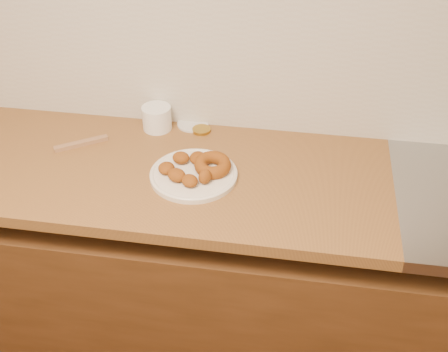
{
  "coord_description": "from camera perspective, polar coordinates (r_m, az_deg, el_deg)",
  "views": [
    {
      "loc": [
        0.2,
        0.27,
        1.96
      ],
      "look_at": [
        -0.02,
        1.64,
        0.93
      ],
      "focal_mm": 45.0,
      "sensor_mm": 36.0,
      "label": 1
    }
  ],
  "objects": [
    {
      "name": "butcher_block",
      "position": [
        1.97,
        -18.12,
        1.44
      ],
      "size": [
        2.3,
        0.62,
        0.04
      ],
      "primitive_type": "cube",
      "color": "olive",
      "rests_on": "base_cabinet"
    },
    {
      "name": "ring_donut",
      "position": [
        1.76,
        -1.18,
        1.14
      ],
      "size": [
        0.16,
        0.16,
        0.05
      ],
      "primitive_type": "torus",
      "rotation": [
        0.1,
        0.0,
        0.47
      ],
      "color": "brown",
      "rests_on": "donut_plate"
    },
    {
      "name": "fried_dough_chunks",
      "position": [
        1.75,
        -3.95,
        0.73
      ],
      "size": [
        0.18,
        0.19,
        0.05
      ],
      "color": "brown",
      "rests_on": "donut_plate"
    },
    {
      "name": "wooden_utensil",
      "position": [
        1.97,
        -14.3,
        3.23
      ],
      "size": [
        0.17,
        0.12,
        0.01
      ],
      "primitive_type": "cube",
      "rotation": [
        0.0,
        0.0,
        0.6
      ],
      "color": "#8F6544",
      "rests_on": "butcher_block"
    },
    {
      "name": "brass_jar_lid",
      "position": [
        1.99,
        -2.3,
        4.7
      ],
      "size": [
        0.08,
        0.08,
        0.01
      ],
      "primitive_type": "cylinder",
      "rotation": [
        0.0,
        0.0,
        -0.23
      ],
      "color": "olive",
      "rests_on": "butcher_block"
    },
    {
      "name": "wall_back",
      "position": [
        1.84,
        2.55,
        17.32
      ],
      "size": [
        4.0,
        0.02,
        2.7
      ],
      "primitive_type": "cube",
      "color": "#C1B397",
      "rests_on": "ground"
    },
    {
      "name": "donut_plate",
      "position": [
        1.77,
        -3.1,
        0.11
      ],
      "size": [
        0.28,
        0.28,
        0.02
      ],
      "primitive_type": "cylinder",
      "color": "silver",
      "rests_on": "butcher_block"
    },
    {
      "name": "backsplash",
      "position": [
        1.88,
        2.38,
        12.89
      ],
      "size": [
        3.6,
        0.02,
        0.6
      ],
      "primitive_type": "cube",
      "color": "beige",
      "rests_on": "wall_back"
    },
    {
      "name": "base_cabinet",
      "position": [
        2.12,
        0.8,
        -11.07
      ],
      "size": [
        3.6,
        0.6,
        0.77
      ],
      "primitive_type": "cube",
      "color": "#59341A",
      "rests_on": "floor"
    },
    {
      "name": "tub_lid",
      "position": [
        2.03,
        -3.18,
        5.3
      ],
      "size": [
        0.12,
        0.12,
        0.01
      ],
      "primitive_type": "cylinder",
      "rotation": [
        0.0,
        0.0,
        -0.12
      ],
      "color": "silver",
      "rests_on": "butcher_block"
    },
    {
      "name": "plastic_tub",
      "position": [
        2.0,
        -6.84,
        5.88
      ],
      "size": [
        0.13,
        0.13,
        0.09
      ],
      "primitive_type": "cylinder",
      "rotation": [
        0.0,
        0.0,
        0.26
      ],
      "color": "white",
      "rests_on": "butcher_block"
    }
  ]
}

